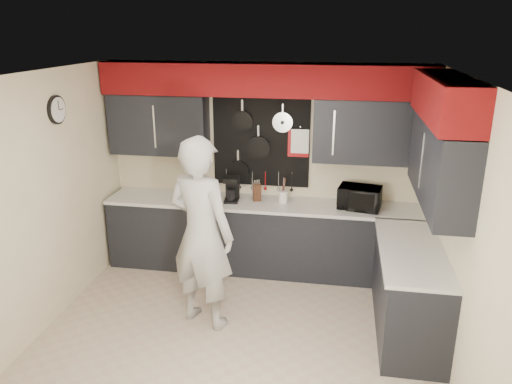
% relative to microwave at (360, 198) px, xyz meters
% --- Properties ---
extents(ground, '(4.00, 4.00, 0.00)m').
position_rel_microwave_xyz_m(ground, '(-1.19, -1.42, -1.06)').
color(ground, '#BFAD94').
rests_on(ground, ground).
extents(back_wall_assembly, '(4.00, 0.36, 2.60)m').
position_rel_microwave_xyz_m(back_wall_assembly, '(-1.18, 0.18, 0.95)').
color(back_wall_assembly, beige).
rests_on(back_wall_assembly, ground).
extents(right_wall_assembly, '(0.36, 3.50, 2.60)m').
position_rel_microwave_xyz_m(right_wall_assembly, '(0.66, -1.16, 0.89)').
color(right_wall_assembly, beige).
rests_on(right_wall_assembly, ground).
extents(left_wall_assembly, '(0.05, 3.50, 2.60)m').
position_rel_microwave_xyz_m(left_wall_assembly, '(-3.19, -1.41, 0.28)').
color(left_wall_assembly, beige).
rests_on(left_wall_assembly, ground).
extents(base_cabinets, '(3.95, 2.20, 0.92)m').
position_rel_microwave_xyz_m(base_cabinets, '(-0.70, -0.29, -0.60)').
color(base_cabinets, black).
rests_on(base_cabinets, ground).
extents(microwave, '(0.54, 0.42, 0.27)m').
position_rel_microwave_xyz_m(microwave, '(0.00, 0.00, 0.00)').
color(microwave, black).
rests_on(microwave, base_cabinets).
extents(knife_block, '(0.12, 0.12, 0.22)m').
position_rel_microwave_xyz_m(knife_block, '(-1.26, 0.07, -0.03)').
color(knife_block, '#392312').
rests_on(knife_block, base_cabinets).
extents(utensil_crock, '(0.11, 0.11, 0.14)m').
position_rel_microwave_xyz_m(utensil_crock, '(-0.92, 0.06, -0.06)').
color(utensil_crock, white).
rests_on(utensil_crock, base_cabinets).
extents(coffee_maker, '(0.19, 0.23, 0.32)m').
position_rel_microwave_xyz_m(coffee_maker, '(-1.56, 0.01, 0.03)').
color(coffee_maker, black).
rests_on(coffee_maker, base_cabinets).
extents(person, '(0.86, 0.71, 2.02)m').
position_rel_microwave_xyz_m(person, '(-1.60, -1.27, -0.04)').
color(person, '#A4A4A1').
rests_on(person, ground).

